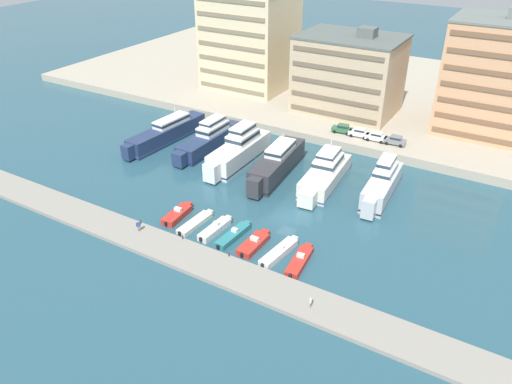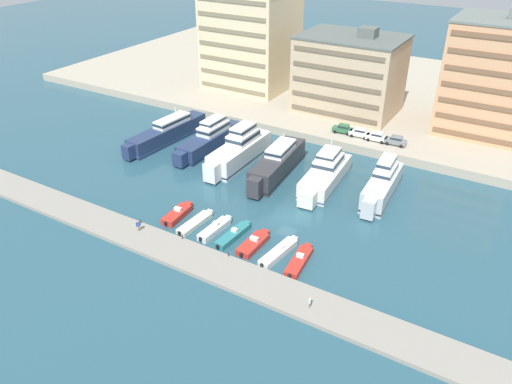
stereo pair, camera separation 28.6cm
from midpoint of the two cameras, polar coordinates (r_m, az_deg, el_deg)
ground_plane at (r=77.38m, az=3.49°, el=-2.98°), size 400.00×400.00×0.00m
quay_promenade at (r=130.36m, az=16.47°, el=10.42°), size 180.00×70.00×1.77m
pier_dock at (r=66.09m, az=-2.99°, el=-9.27°), size 120.00×5.75×0.59m
yacht_navy_far_left at (r=103.29m, az=-10.24°, el=6.69°), size 5.02×22.30×6.48m
yacht_navy_left at (r=98.98m, az=-5.44°, el=6.10°), size 4.19×19.80×7.60m
yacht_white_mid_left at (r=92.66m, az=-2.04°, el=4.81°), size 4.71×18.95×8.81m
yacht_charcoal_center_left at (r=88.53m, az=2.31°, el=3.26°), size 5.57×19.76×7.07m
yacht_ivory_center at (r=86.15m, az=7.80°, el=2.11°), size 5.97×17.93×7.71m
yacht_silver_center_right at (r=84.11m, az=14.12°, el=0.90°), size 4.53×16.44×8.35m
motorboat_red_far_left at (r=78.14m, az=-9.05°, el=-2.51°), size 2.47×6.81×1.58m
motorboat_cream_left at (r=76.06m, az=-7.05°, el=-3.50°), size 2.02×7.73×0.80m
motorboat_white_mid_left at (r=74.07m, az=-4.79°, el=-4.22°), size 1.91×7.21×1.55m
motorboat_teal_center_left at (r=72.73m, az=-2.70°, el=-4.92°), size 2.03×7.76×1.38m
motorboat_red_center at (r=70.92m, az=-0.36°, el=-5.90°), size 2.23×6.96×1.45m
motorboat_white_center_right at (r=69.33m, az=2.55°, el=-6.87°), size 2.47×8.26×1.42m
motorboat_red_mid_right at (r=68.06m, az=4.90°, el=-7.82°), size 2.55×7.72×1.40m
car_green_far_left at (r=103.12m, az=9.78°, el=7.19°), size 4.24×2.23×1.80m
car_white_left at (r=101.89m, az=11.66°, el=6.71°), size 4.22×2.18×1.80m
car_white_mid_left at (r=100.74m, az=13.50°, el=6.21°), size 4.16×2.04×1.80m
car_grey_center_left at (r=100.01m, az=15.55°, el=5.75°), size 4.19×2.10×1.80m
apartment_block_far_left at (r=127.30m, az=-0.78°, el=17.20°), size 20.11×17.48×25.81m
apartment_block_left at (r=113.09m, az=10.47°, el=13.13°), size 21.62×15.71×18.48m
apartment_block_mid_left at (r=109.40m, az=25.05°, el=11.86°), size 16.58×15.61×24.25m
pedestrian_near_edge at (r=74.69m, az=-13.40°, el=-3.71°), size 0.49×0.53×1.74m
pedestrian_mid_deck at (r=60.50m, az=6.13°, el=-12.26°), size 0.35×0.62×1.66m
bollard_west at (r=76.78m, az=-13.15°, el=-3.29°), size 0.20×0.20×0.61m
bollard_west_mid at (r=72.23m, az=-8.50°, el=-5.10°), size 0.20×0.20×0.61m
bollard_east_mid at (r=68.31m, az=-3.24°, el=-7.10°), size 0.20×0.20×0.61m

